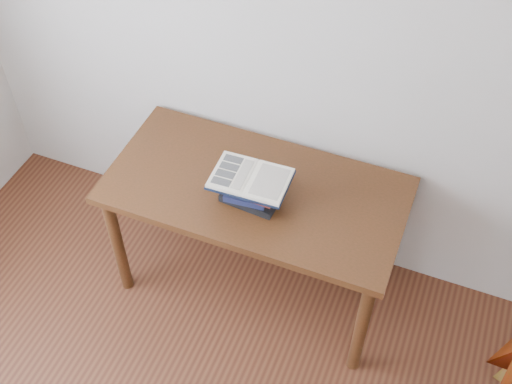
% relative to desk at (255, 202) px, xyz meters
% --- Properties ---
extents(room_shell, '(3.54, 3.54, 2.62)m').
position_rel_desk_xyz_m(room_shell, '(0.01, -1.37, 1.00)').
color(room_shell, beige).
rests_on(room_shell, ground).
extents(desk, '(1.35, 0.68, 0.72)m').
position_rel_desk_xyz_m(desk, '(0.00, 0.00, 0.00)').
color(desk, '#4E2613').
rests_on(desk, ground).
extents(book_stack, '(0.26, 0.18, 0.13)m').
position_rel_desk_xyz_m(book_stack, '(0.01, -0.07, 0.16)').
color(book_stack, black).
rests_on(book_stack, desk).
extents(open_book, '(0.34, 0.24, 0.03)m').
position_rel_desk_xyz_m(open_book, '(0.01, -0.08, 0.24)').
color(open_book, black).
rests_on(open_book, book_stack).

